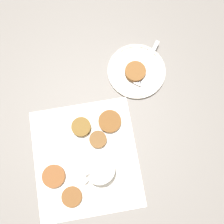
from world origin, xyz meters
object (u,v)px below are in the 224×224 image
(serving_plate, at_px, (137,71))
(fritter_on_plate, at_px, (135,72))
(fork, at_px, (145,67))
(sauce_bowl, at_px, (100,169))

(serving_plate, distance_m, fritter_on_plate, 0.02)
(fritter_on_plate, relative_size, fork, 0.43)
(serving_plate, bearing_deg, fritter_on_plate, 143.56)
(fritter_on_plate, xyz_separation_m, fork, (0.01, -0.04, -0.01))
(sauce_bowl, relative_size, fritter_on_plate, 1.58)
(serving_plate, bearing_deg, fork, -78.51)
(serving_plate, relative_size, fritter_on_plate, 2.79)
(sauce_bowl, xyz_separation_m, serving_plate, (0.32, -0.14, -0.02))
(serving_plate, height_order, fritter_on_plate, fritter_on_plate)
(serving_plate, xyz_separation_m, fork, (0.01, -0.03, 0.01))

